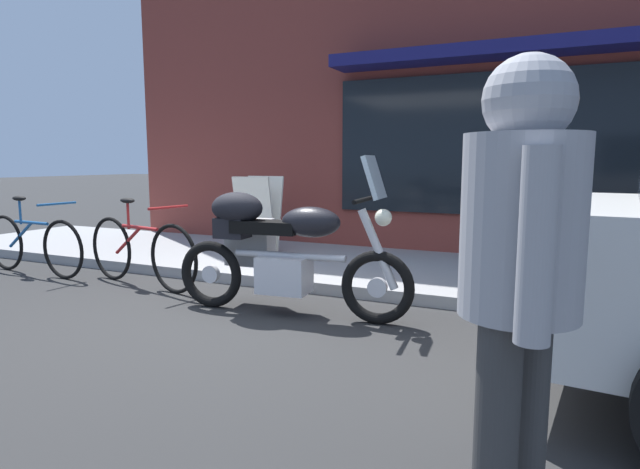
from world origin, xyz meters
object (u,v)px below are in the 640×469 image
second_bicycle_by_cafe (32,243)px  parked_bicycle (140,251)px  touring_motorcycle (277,246)px  sandwich_board_sign (259,214)px  pedestrian_walking (521,254)px

second_bicycle_by_cafe → parked_bicycle: bearing=2.8°
touring_motorcycle → second_bicycle_by_cafe: 3.45m
parked_bicycle → sandwich_board_sign: 1.85m
touring_motorcycle → sandwich_board_sign: bearing=125.2°
pedestrian_walking → sandwich_board_sign: (-3.62, 4.30, -0.41)m
pedestrian_walking → second_bicycle_by_cafe: pedestrian_walking is taller
sandwich_board_sign → second_bicycle_by_cafe: 2.74m
pedestrian_walking → sandwich_board_sign: pedestrian_walking is taller
parked_bicycle → sandwich_board_sign: (0.38, 1.80, 0.24)m
touring_motorcycle → sandwich_board_sign: size_ratio=2.15×
touring_motorcycle → parked_bicycle: 1.87m
pedestrian_walking → sandwich_board_sign: size_ratio=1.64×
touring_motorcycle → second_bicycle_by_cafe: bearing=176.9°
sandwich_board_sign → second_bicycle_by_cafe: size_ratio=0.57×
touring_motorcycle → sandwich_board_sign: (-1.45, 2.06, 0.04)m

